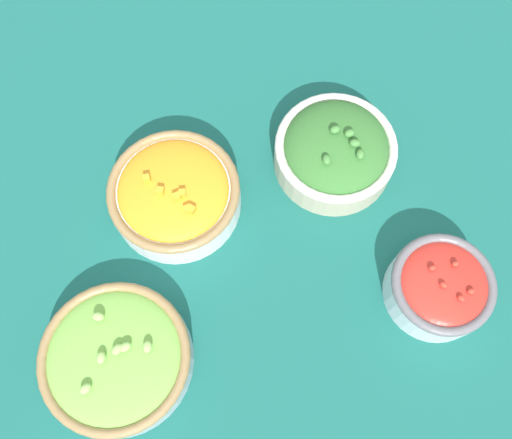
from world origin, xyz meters
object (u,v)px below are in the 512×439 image
Objects in this scene: bowl_broccoli at (335,151)px; bowl_squash at (175,194)px; bowl_lettuce at (116,358)px; bowl_cherry_tomatoes at (440,287)px.

bowl_squash is at bearing 4.83° from bowl_broccoli.
bowl_broccoli is at bearing -146.64° from bowl_lettuce.
bowl_lettuce is (0.10, 0.19, -0.01)m from bowl_squash.
bowl_lettuce is 0.39m from bowl_cherry_tomatoes.
bowl_broccoli reaches higher than bowl_squash.
bowl_broccoli is 0.37m from bowl_lettuce.
bowl_cherry_tomatoes is at bearing -179.26° from bowl_lettuce.
bowl_broccoli is 0.90× the size of bowl_lettuce.
bowl_lettuce is at bearing 33.36° from bowl_broccoli.
bowl_lettuce is at bearing 62.43° from bowl_squash.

